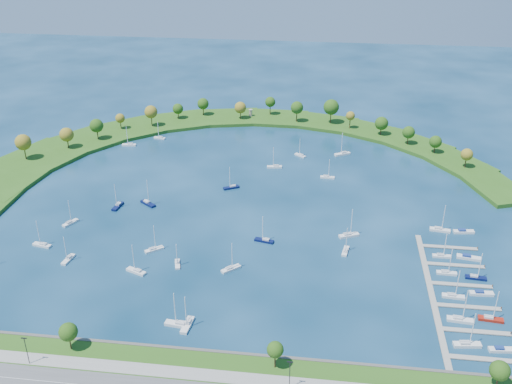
# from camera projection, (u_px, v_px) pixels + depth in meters

# --- Properties ---
(ground) EXTENTS (700.00, 700.00, 0.00)m
(ground) POSITION_uv_depth(u_px,v_px,m) (244.00, 204.00, 276.85)
(ground) COLOR #06253B
(ground) RESTS_ON ground
(breakwater) EXTENTS (286.74, 247.64, 2.00)m
(breakwater) POSITION_uv_depth(u_px,v_px,m) (174.00, 156.00, 324.72)
(breakwater) COLOR #295316
(breakwater) RESTS_ON ground
(breakwater_trees) EXTENTS (242.55, 96.73, 15.45)m
(breakwater_trees) POSITION_uv_depth(u_px,v_px,m) (240.00, 120.00, 350.51)
(breakwater_trees) COLOR #382314
(breakwater_trees) RESTS_ON breakwater
(harbor_tower) EXTENTS (2.60, 2.60, 4.47)m
(harbor_tower) POSITION_uv_depth(u_px,v_px,m) (251.00, 113.00, 380.19)
(harbor_tower) COLOR gray
(harbor_tower) RESTS_ON breakwater
(dock_system) EXTENTS (24.28, 82.00, 1.60)m
(dock_system) POSITION_uv_depth(u_px,v_px,m) (452.00, 295.00, 213.13)
(dock_system) COLOR gray
(dock_system) RESTS_ON ground
(moored_boat_0) EXTENTS (8.19, 3.39, 11.69)m
(moored_boat_0) POSITION_uv_depth(u_px,v_px,m) (275.00, 166.00, 313.13)
(moored_boat_0) COLOR silver
(moored_boat_0) RESTS_ON ground
(moored_boat_1) EXTENTS (8.18, 2.91, 11.79)m
(moored_boat_1) POSITION_uv_depth(u_px,v_px,m) (129.00, 144.00, 340.76)
(moored_boat_1) COLOR silver
(moored_boat_1) RESTS_ON ground
(moored_boat_2) EXTENTS (6.75, 6.02, 10.42)m
(moored_boat_2) POSITION_uv_depth(u_px,v_px,m) (300.00, 155.00, 326.96)
(moored_boat_2) COLOR silver
(moored_boat_2) RESTS_ON ground
(moored_boat_3) EXTENTS (3.62, 7.00, 9.91)m
(moored_boat_3) POSITION_uv_depth(u_px,v_px,m) (177.00, 263.00, 230.45)
(moored_boat_3) COLOR silver
(moored_boat_3) RESTS_ON ground
(moored_boat_4) EXTENTS (8.36, 3.91, 11.85)m
(moored_boat_4) POSITION_uv_depth(u_px,v_px,m) (42.00, 244.00, 242.84)
(moored_boat_4) COLOR silver
(moored_boat_4) RESTS_ON ground
(moored_boat_5) EXTENTS (7.54, 6.61, 11.57)m
(moored_boat_5) POSITION_uv_depth(u_px,v_px,m) (154.00, 249.00, 239.75)
(moored_boat_5) COLOR silver
(moored_boat_5) RESTS_ON ground
(moored_boat_6) EXTENTS (8.60, 5.35, 12.26)m
(moored_boat_6) POSITION_uv_depth(u_px,v_px,m) (136.00, 271.00, 225.82)
(moored_boat_6) COLOR silver
(moored_boat_6) RESTS_ON ground
(moored_boat_7) EXTENTS (3.45, 8.68, 12.41)m
(moored_boat_7) POSITION_uv_depth(u_px,v_px,m) (118.00, 205.00, 273.33)
(moored_boat_7) COLOR #09113C
(moored_boat_7) RESTS_ON ground
(moored_boat_9) EXTENTS (3.36, 7.72, 10.98)m
(moored_boat_9) POSITION_uv_depth(u_px,v_px,m) (345.00, 250.00, 238.75)
(moored_boat_9) COLOR silver
(moored_boat_9) RESTS_ON ground
(moored_boat_10) EXTENTS (7.37, 3.42, 10.46)m
(moored_boat_10) POSITION_uv_depth(u_px,v_px,m) (160.00, 137.00, 350.53)
(moored_boat_10) COLOR silver
(moored_boat_10) RESTS_ON ground
(moored_boat_11) EXTENTS (3.18, 7.86, 11.22)m
(moored_boat_11) POSITION_uv_depth(u_px,v_px,m) (68.00, 259.00, 233.36)
(moored_boat_11) COLOR silver
(moored_boat_11) RESTS_ON ground
(moored_boat_12) EXTENTS (8.49, 4.02, 12.03)m
(moored_boat_12) POSITION_uv_depth(u_px,v_px,m) (264.00, 240.00, 246.04)
(moored_boat_12) COLOR #09113C
(moored_boat_12) RESTS_ON ground
(moored_boat_13) EXTENTS (7.54, 7.16, 11.95)m
(moored_boat_13) POSITION_uv_depth(u_px,v_px,m) (231.00, 268.00, 227.34)
(moored_boat_13) COLOR silver
(moored_boat_13) RESTS_ON ground
(moored_boat_14) EXTENTS (8.61, 7.27, 13.05)m
(moored_boat_14) POSITION_uv_depth(u_px,v_px,m) (148.00, 203.00, 275.65)
(moored_boat_14) COLOR #09113C
(moored_boat_14) RESTS_ON ground
(moored_boat_15) EXTENTS (9.06, 5.88, 12.97)m
(moored_boat_15) POSITION_uv_depth(u_px,v_px,m) (349.00, 235.00, 249.72)
(moored_boat_15) COLOR silver
(moored_boat_15) RESTS_ON ground
(moored_boat_16) EXTENTS (9.27, 3.58, 13.29)m
(moored_boat_16) POSITION_uv_depth(u_px,v_px,m) (178.00, 323.00, 197.82)
(moored_boat_16) COLOR silver
(moored_boat_16) RESTS_ON ground
(moored_boat_17) EXTENTS (5.55, 7.81, 11.34)m
(moored_boat_17) POSITION_uv_depth(u_px,v_px,m) (70.00, 222.00, 259.38)
(moored_boat_17) COLOR silver
(moored_boat_17) RESTS_ON ground
(moored_boat_18) EXTENTS (7.37, 2.39, 10.70)m
(moored_boat_18) POSITION_uv_depth(u_px,v_px,m) (327.00, 177.00, 301.59)
(moored_boat_18) COLOR silver
(moored_boat_18) RESTS_ON ground
(moored_boat_19) EXTENTS (9.25, 6.69, 13.47)m
(moored_boat_19) POSITION_uv_depth(u_px,v_px,m) (342.00, 153.00, 328.59)
(moored_boat_19) COLOR silver
(moored_boat_19) RESTS_ON ground
(moored_boat_20) EXTENTS (3.26, 8.90, 12.80)m
(moored_boat_20) POSITION_uv_depth(u_px,v_px,m) (187.00, 324.00, 197.57)
(moored_boat_20) COLOR silver
(moored_boat_20) RESTS_ON ground
(moored_boat_21) EXTENTS (8.12, 5.78, 11.79)m
(moored_boat_21) POSITION_uv_depth(u_px,v_px,m) (231.00, 187.00, 290.90)
(moored_boat_21) COLOR #09113C
(moored_boat_21) RESTS_ON ground
(docked_boat_0) EXTENTS (9.14, 3.53, 13.09)m
(docked_boat_0) POSITION_uv_depth(u_px,v_px,m) (467.00, 344.00, 188.85)
(docked_boat_0) COLOR silver
(docked_boat_0) RESTS_ON ground
(docked_boat_1) EXTENTS (8.35, 3.07, 1.67)m
(docked_boat_1) POSITION_uv_depth(u_px,v_px,m) (501.00, 350.00, 186.93)
(docked_boat_1) COLOR silver
(docked_boat_1) RESTS_ON ground
(docked_boat_2) EXTENTS (9.01, 3.29, 12.96)m
(docked_boat_2) POSITION_uv_depth(u_px,v_px,m) (460.00, 319.00, 199.91)
(docked_boat_2) COLOR silver
(docked_boat_2) RESTS_ON ground
(docked_boat_3) EXTENTS (8.60, 3.17, 12.35)m
(docked_boat_3) POSITION_uv_depth(u_px,v_px,m) (491.00, 318.00, 200.31)
(docked_boat_3) COLOR maroon
(docked_boat_3) RESTS_ON ground
(docked_boat_4) EXTENTS (8.15, 2.85, 11.77)m
(docked_boat_4) POSITION_uv_depth(u_px,v_px,m) (453.00, 296.00, 211.72)
(docked_boat_4) COLOR silver
(docked_boat_4) RESTS_ON ground
(docked_boat_5) EXTENTS (8.73, 2.89, 1.76)m
(docked_boat_5) POSITION_uv_depth(u_px,v_px,m) (481.00, 293.00, 213.38)
(docked_boat_5) COLOR silver
(docked_boat_5) RESTS_ON ground
(docked_boat_6) EXTENTS (7.69, 2.32, 11.23)m
(docked_boat_6) POSITION_uv_depth(u_px,v_px,m) (447.00, 272.00, 224.93)
(docked_boat_6) COLOR silver
(docked_boat_6) RESTS_ON ground
(docked_boat_7) EXTENTS (7.99, 2.89, 11.50)m
(docked_boat_7) POSITION_uv_depth(u_px,v_px,m) (476.00, 277.00, 222.12)
(docked_boat_7) COLOR #09113C
(docked_boat_7) RESTS_ON ground
(docked_boat_8) EXTENTS (7.35, 2.13, 10.77)m
(docked_boat_8) POSITION_uv_depth(u_px,v_px,m) (442.00, 255.00, 235.48)
(docked_boat_8) COLOR silver
(docked_boat_8) RESTS_ON ground
(docked_boat_9) EXTENTS (9.62, 4.13, 1.90)m
(docked_boat_9) POSITION_uv_depth(u_px,v_px,m) (468.00, 257.00, 234.47)
(docked_boat_9) COLOR silver
(docked_boat_9) RESTS_ON ground
(docked_boat_10) EXTENTS (8.95, 3.73, 12.77)m
(docked_boat_10) POSITION_uv_depth(u_px,v_px,m) (440.00, 229.00, 253.84)
(docked_boat_10) COLOR silver
(docked_boat_10) RESTS_ON ground
(docked_boat_11) EXTENTS (9.01, 3.53, 1.79)m
(docked_boat_11) POSITION_uv_depth(u_px,v_px,m) (464.00, 232.00, 252.60)
(docked_boat_11) COLOR silver
(docked_boat_11) RESTS_ON ground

